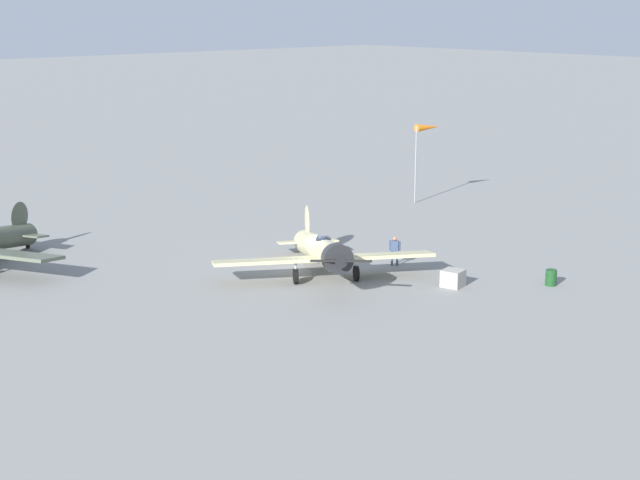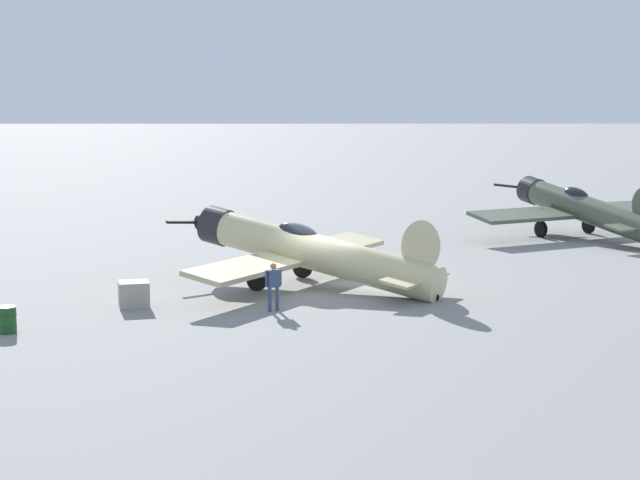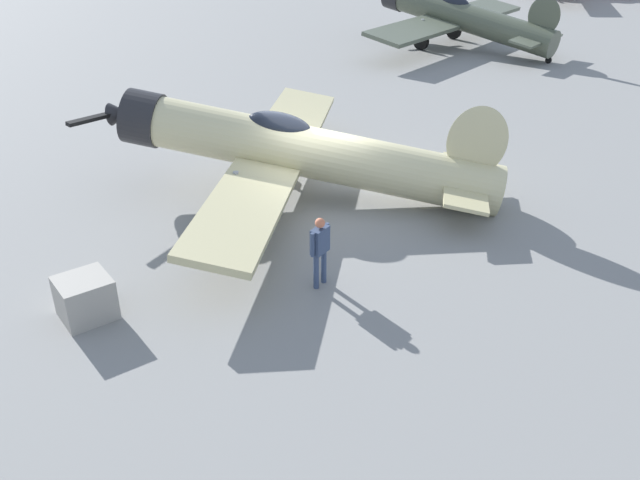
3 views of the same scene
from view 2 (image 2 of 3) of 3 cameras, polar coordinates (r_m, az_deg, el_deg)
name	(u,v)px [view 2 (image 2 of 3)]	position (r m, az deg, el deg)	size (l,w,h in m)	color
ground_plane	(320,288)	(38.85, 0.00, -2.63)	(400.00, 400.00, 0.00)	gray
airplane_foreground	(308,251)	(38.89, -0.64, -0.61)	(10.61, 10.62, 3.01)	beige
airplane_mid_apron	(580,208)	(53.60, 13.90, 1.69)	(11.16, 9.30, 2.97)	#4C5442
ground_crew_mechanic	(273,282)	(34.73, -2.54, -2.29)	(0.54, 0.42, 1.60)	#384766
equipment_crate	(134,294)	(36.00, -10.04, -2.91)	(1.20, 1.17, 0.87)	#9E998E
fuel_drum	(7,320)	(33.03, -16.58, -4.16)	(0.60, 0.60, 0.81)	#19471E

